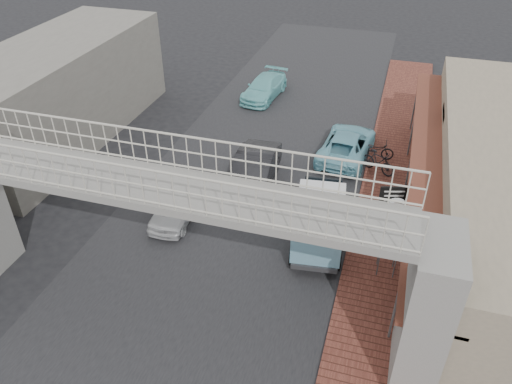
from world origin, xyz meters
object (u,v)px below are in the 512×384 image
Objects in this scene: angkot_curb at (347,144)px; dark_sedan at (254,172)px; street_clock at (396,213)px; white_hatchback at (177,204)px; angkot_van at (319,218)px; motorcycle_near at (375,149)px; arrow_sign at (414,197)px; angkot_far at (264,87)px; motorcycle_far at (378,162)px.

dark_sedan is at bearing 52.38° from angkot_curb.
white_hatchback is at bearing 169.97° from street_clock.
street_clock is at bearing -26.01° from angkot_van.
angkot_curb is 1.15× the size of angkot_van.
street_clock is (1.21, -8.18, 2.17)m from motorcycle_near.
white_hatchback is 3.93m from dark_sedan.
angkot_van reaches higher than motorcycle_near.
angkot_van is at bearing 175.89° from arrow_sign.
arrow_sign reaches higher than angkot_far.
angkot_van is 1.49× the size of arrow_sign.
angkot_van is 1.34× the size of street_clock.
white_hatchback is 1.16× the size of street_clock.
motorcycle_far is 0.56× the size of street_clock.
angkot_van is at bearing 94.35° from angkot_curb.
arrow_sign is (3.29, 0.71, 1.14)m from angkot_van.
arrow_sign is (9.30, 0.68, 1.79)m from white_hatchback.
arrow_sign is at bearing -133.65° from motorcycle_far.
motorcycle_far is (5.36, 2.81, -0.17)m from dark_sedan.
angkot_curb is 2.06m from motorcycle_far.
angkot_van reaches higher than angkot_curb.
street_clock is (2.63, -8.09, 2.07)m from angkot_curb.
angkot_van is 3.56m from arrow_sign.
white_hatchback is 0.87× the size of angkot_van.
angkot_curb reaches higher than motorcycle_far.
street_clock is at bearing -142.19° from motorcycle_far.
motorcycle_far is at bearing 149.28° from angkot_curb.
angkot_far is 2.47× the size of motorcycle_far.
arrow_sign is (0.59, 1.65, -0.33)m from street_clock.
white_hatchback is 0.76× the size of angkot_curb.
motorcycle_near is at bearing 71.56° from angkot_van.
motorcycle_near is (7.50, 7.21, -0.05)m from white_hatchback.
dark_sedan is at bearing -70.42° from angkot_far.
motorcycle_far is at bearing -170.69° from motorcycle_near.
angkot_far is 1.04× the size of angkot_van.
motorcycle_near is (1.42, 0.10, -0.10)m from angkot_curb.
white_hatchback is 6.05m from angkot_van.
street_clock reaches higher than motorcycle_near.
angkot_far is 15.49m from arrow_sign.
angkot_far is at bearing 107.76° from angkot_van.
angkot_van reaches higher than motorcycle_far.
motorcycle_near is 7.02m from arrow_sign.
street_clock is at bearing 112.95° from angkot_curb.
dark_sedan is 5.45m from angkot_curb.
arrow_sign is at bearing -166.62° from motorcycle_near.
white_hatchback is 10.41m from motorcycle_near.
dark_sedan is 7.49m from arrow_sign.
angkot_curb is 1.42m from motorcycle_near.
angkot_far is at bearing 110.59° from arrow_sign.
street_clock is (8.72, -0.97, 2.12)m from white_hatchback.
dark_sedan reaches higher than motorcycle_far.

